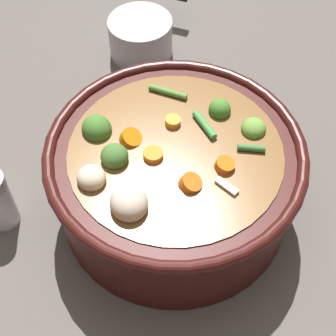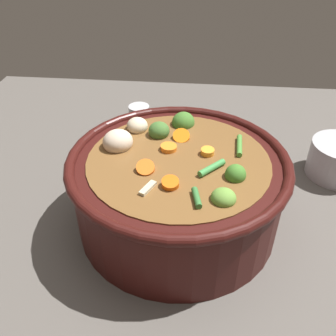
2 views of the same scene
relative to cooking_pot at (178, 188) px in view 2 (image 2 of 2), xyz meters
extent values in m
plane|color=#514C47|center=(0.00, 0.00, -0.07)|extent=(1.10, 1.10, 0.00)
cylinder|color=#38110F|center=(0.00, 0.00, -0.01)|extent=(0.30, 0.30, 0.12)
torus|color=#38110F|center=(0.00, 0.00, 0.05)|extent=(0.32, 0.32, 0.02)
cylinder|color=brown|center=(0.00, 0.00, 0.00)|extent=(0.26, 0.26, 0.11)
ellipsoid|color=#3F722A|center=(0.10, 0.00, 0.06)|extent=(0.05, 0.05, 0.03)
ellipsoid|color=#66963A|center=(-0.08, -0.06, 0.06)|extent=(0.04, 0.04, 0.02)
ellipsoid|color=#416C2E|center=(0.06, 0.03, 0.06)|extent=(0.05, 0.05, 0.03)
ellipsoid|color=#417A2A|center=(-0.03, -0.08, 0.06)|extent=(0.04, 0.04, 0.03)
cylinder|color=orange|center=(-0.06, 0.01, 0.05)|extent=(0.03, 0.02, 0.02)
cylinder|color=orange|center=(0.06, 0.00, 0.05)|extent=(0.03, 0.03, 0.02)
cylinder|color=orange|center=(0.02, 0.02, 0.05)|extent=(0.03, 0.03, 0.01)
cylinder|color=orange|center=(-0.03, 0.04, 0.05)|extent=(0.03, 0.03, 0.02)
cylinder|color=orange|center=(0.02, -0.04, 0.05)|extent=(0.03, 0.02, 0.01)
ellipsoid|color=beige|center=(0.08, 0.07, 0.06)|extent=(0.05, 0.05, 0.03)
ellipsoid|color=beige|center=(0.02, 0.09, 0.06)|extent=(0.06, 0.06, 0.04)
cylinder|color=#357134|center=(-0.09, -0.03, 0.06)|extent=(0.03, 0.01, 0.01)
cylinder|color=#498734|center=(0.04, -0.09, 0.06)|extent=(0.05, 0.01, 0.01)
cylinder|color=#409246|center=(-0.02, -0.05, 0.06)|extent=(0.04, 0.04, 0.01)
cube|color=beige|center=(-0.07, 0.03, 0.05)|extent=(0.03, 0.02, 0.01)
cylinder|color=silver|center=(0.21, 0.09, -0.03)|extent=(0.04, 0.04, 0.08)
cylinder|color=#B7B7BC|center=(0.21, 0.09, 0.02)|extent=(0.04, 0.04, 0.02)
camera|label=1|loc=(-0.11, 0.36, 0.53)|focal=54.42mm
camera|label=2|loc=(-0.42, -0.03, 0.34)|focal=38.40mm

